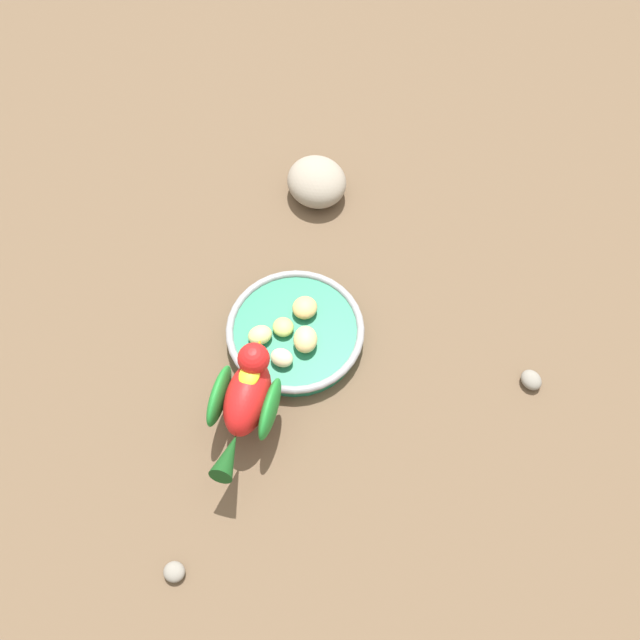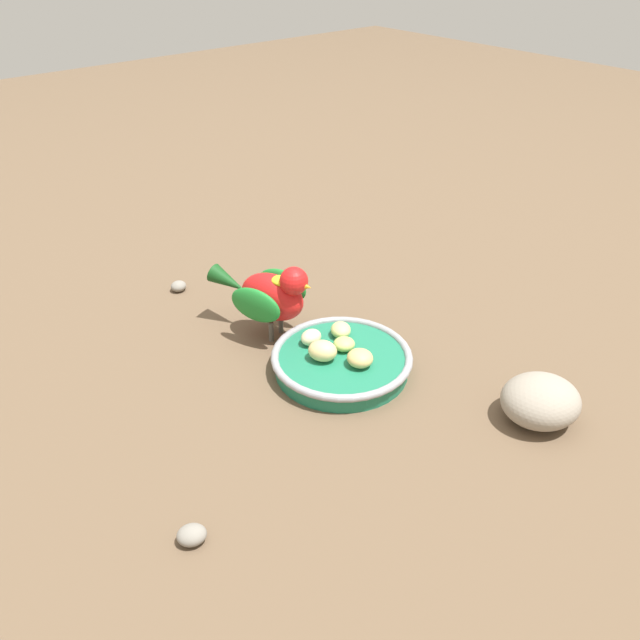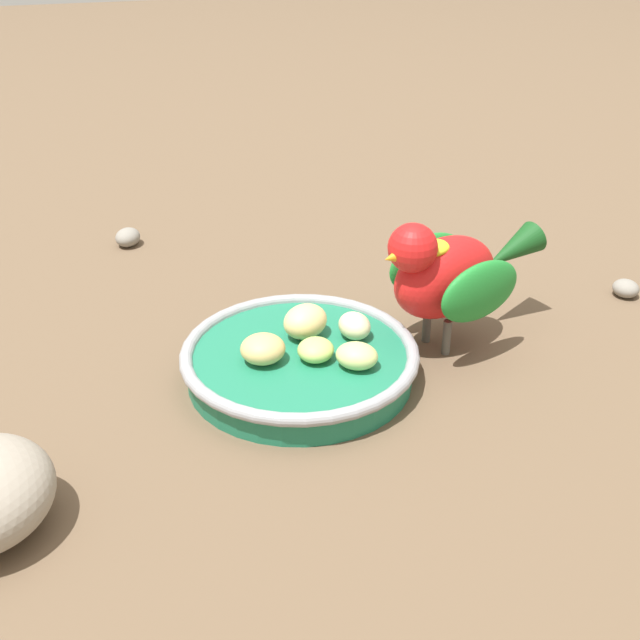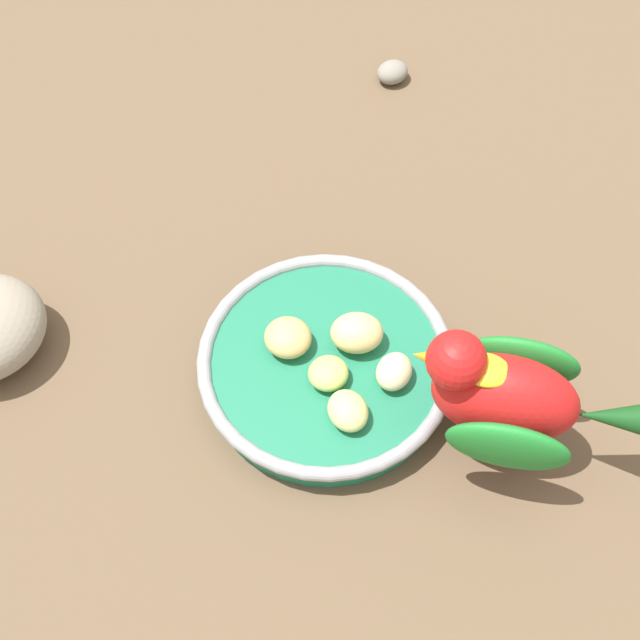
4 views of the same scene
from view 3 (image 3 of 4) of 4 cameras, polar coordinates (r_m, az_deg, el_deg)
The scene contains 10 objects.
ground_plane at distance 0.63m, azimuth -1.86°, elevation -4.75°, with size 4.00×4.00×0.00m, color brown.
feeding_bowl at distance 0.63m, azimuth -1.40°, elevation -2.88°, with size 0.18×0.18×0.03m.
apple_piece_0 at distance 0.61m, azimuth -0.35°, elevation -1.97°, with size 0.03×0.03×0.02m, color #B2CC66.
apple_piece_1 at distance 0.64m, azimuth -1.02°, elevation -0.09°, with size 0.04×0.03×0.03m, color #E5C67F.
apple_piece_2 at distance 0.64m, azimuth 2.40°, elevation -0.40°, with size 0.03×0.02×0.02m, color beige.
apple_piece_3 at distance 0.60m, azimuth 2.56°, elevation -2.49°, with size 0.03×0.03×0.02m, color #C6D17A.
apple_piece_4 at distance 0.61m, azimuth -3.97°, elevation -2.00°, with size 0.03×0.03×0.02m, color tan.
parrot at distance 0.66m, azimuth 8.85°, elevation 3.32°, with size 0.10×0.16×0.12m.
pebble_0 at distance 0.80m, azimuth 20.37°, elevation 2.06°, with size 0.02×0.02×0.02m, color gray.
pebble_1 at distance 0.88m, azimuth -13.14°, elevation 5.59°, with size 0.03×0.02×0.02m, color gray.
Camera 3 is at (-0.51, 0.12, 0.35)m, focal length 46.32 mm.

